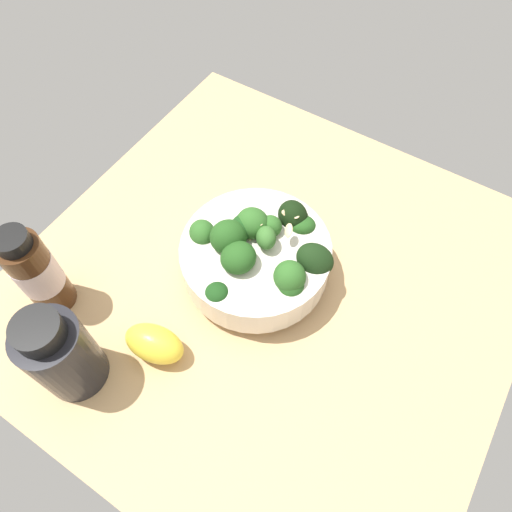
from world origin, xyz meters
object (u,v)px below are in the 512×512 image
object	(u,v)px
bowl_of_broccoli	(257,254)
bottle_short	(37,272)
lemon_wedge	(154,344)
bottle_tall	(61,354)

from	to	relation	value
bowl_of_broccoli	bottle_short	bearing A→B (deg)	41.08
lemon_wedge	bowl_of_broccoli	bearing A→B (deg)	-105.20
bottle_short	bowl_of_broccoli	bearing A→B (deg)	-138.92
bottle_tall	bottle_short	size ratio (longest dim) A/B	0.95
bowl_of_broccoli	lemon_wedge	distance (cm)	16.08
bowl_of_broccoli	bottle_tall	distance (cm)	24.56
lemon_wedge	bottle_short	bearing A→B (deg)	5.18
bowl_of_broccoli	bottle_tall	bearing A→B (deg)	65.36
bowl_of_broccoli	lemon_wedge	xyz separation A→B (cm)	(4.18, 15.37, -2.16)
bowl_of_broccoli	bottle_tall	size ratio (longest dim) A/B	1.44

